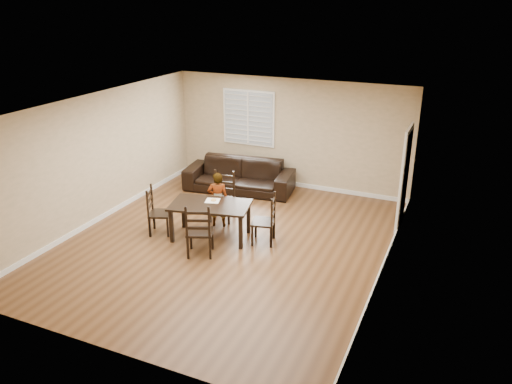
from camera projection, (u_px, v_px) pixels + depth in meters
ground at (227, 242)px, 9.79m from camera, size 7.00×7.00×0.00m
room at (231, 152)px, 9.27m from camera, size 6.04×7.04×2.72m
dining_table at (210, 208)px, 9.77m from camera, size 1.69×1.17×0.72m
chair_near at (224, 197)px, 10.73m from camera, size 0.54×0.51×1.05m
chair_far at (199, 234)px, 9.07m from camera, size 0.60×0.59×1.05m
chair_left at (154, 212)px, 10.04m from camera, size 0.55×0.57×0.99m
chair_right at (269, 221)px, 9.62m from camera, size 0.52×0.54×1.01m
child at (218, 200)px, 10.30m from camera, size 0.50×0.41×1.18m
napkin at (213, 201)px, 9.90m from camera, size 0.34×0.34×0.00m
donut at (213, 200)px, 9.89m from camera, size 0.11×0.11×0.04m
sofa at (239, 175)px, 12.29m from camera, size 2.75×1.35×0.77m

